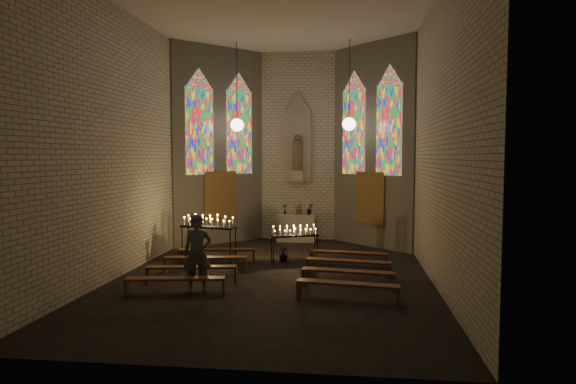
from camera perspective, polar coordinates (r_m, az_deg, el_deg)
The scene contains 18 objects.
floor at distance 13.69m, azimuth -1.47°, elevation -9.24°, with size 12.00×12.00×0.00m, color black.
room at distance 16.68m, azimuth 0.20°, elevation 6.00°, with size 8.22×12.43×7.00m.
altar at distance 18.92m, azimuth 0.93°, elevation -4.00°, with size 1.40×0.60×1.00m, color #B5A794.
flower_vase_left at distance 18.98m, azimuth -0.35°, elevation -1.90°, with size 0.19×0.13×0.36m, color #4C723F.
flower_vase_center at distance 18.89m, azimuth 1.25°, elevation -1.86°, with size 0.37×0.32×0.41m, color #4C723F.
flower_vase_right at distance 18.78m, azimuth 2.44°, elevation -1.90°, with size 0.23×0.18×0.41m, color #4C723F.
aisle_flower_pot at distance 15.36m, azimuth -0.54°, elevation -6.91°, with size 0.26×0.26×0.46m, color #4C723F.
votive_stand_left at distance 15.58m, azimuth -8.84°, elevation -3.50°, with size 1.82×0.88×1.30m.
votive_stand_right at distance 15.03m, azimuth 0.73°, elevation -4.58°, with size 1.44×0.85×1.04m.
pew_left_0 at distance 15.28m, azimuth -7.91°, elevation -6.56°, with size 2.23×0.64×0.42m.
pew_right_0 at distance 14.78m, azimuth 6.71°, elevation -6.90°, with size 2.23×0.64×0.42m.
pew_left_1 at distance 14.14m, azimuth -9.16°, elevation -7.42°, with size 2.23×0.64×0.42m.
pew_right_1 at distance 13.61m, azimuth 6.69°, elevation -7.85°, with size 2.23×0.64×0.42m.
pew_left_2 at distance 13.02m, azimuth -10.63°, elevation -8.44°, with size 2.23×0.64×0.42m.
pew_right_2 at distance 12.43m, azimuth 6.67°, elevation -8.99°, with size 2.23×0.64×0.42m.
pew_left_3 at distance 11.91m, azimuth -12.39°, elevation -9.64°, with size 2.23×0.64×0.42m.
pew_right_3 at distance 11.27m, azimuth 6.64°, elevation -10.36°, with size 2.23×0.64×0.42m.
visitor at distance 12.08m, azimuth -10.01°, elevation -6.74°, with size 0.65×0.43×1.79m, color #4F4D58.
Camera 1 is at (1.94, -13.18, 3.13)m, focal length 32.00 mm.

